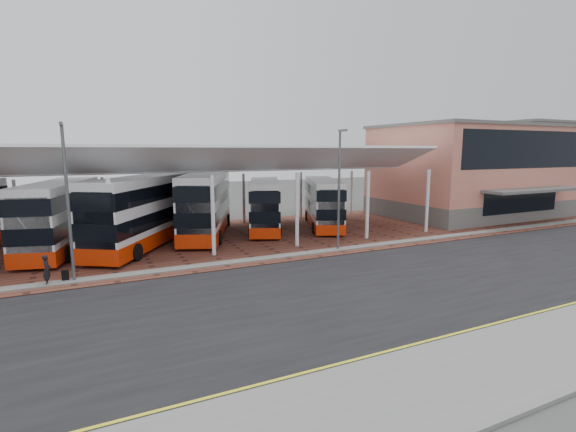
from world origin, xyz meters
name	(u,v)px	position (x,y,z in m)	size (l,w,h in m)	color
ground	(370,280)	(0.00, 0.00, 0.00)	(140.00, 140.00, 0.00)	#40423E
road	(382,285)	(0.00, -1.00, 0.01)	(120.00, 14.00, 0.02)	black
forecourt	(294,233)	(2.00, 13.00, 0.03)	(72.00, 16.00, 0.06)	brown
sidewalk	(535,353)	(0.00, -9.00, 0.07)	(120.00, 4.00, 0.14)	slate
north_kerb	(313,253)	(0.00, 6.20, 0.07)	(120.00, 0.80, 0.14)	slate
yellow_line_near	(484,331)	(0.00, -7.00, 0.03)	(120.00, 0.12, 0.01)	yellow
yellow_line_far	(477,328)	(0.00, -6.70, 0.03)	(120.00, 0.12, 0.01)	yellow
canopy	(192,163)	(-6.00, 13.94, 5.80)	(37.00, 11.63, 7.07)	white
terminal	(470,170)	(23.00, 13.92, 4.66)	(18.40, 14.40, 9.25)	#5F5D59
warehouse	(534,161)	(48.00, 24.00, 5.15)	(30.50, 20.50, 10.25)	gray
lamp_west	(68,198)	(-14.00, 6.27, 4.36)	(0.16, 0.90, 8.07)	#53565A
lamp_east	(339,186)	(2.00, 6.27, 4.36)	(0.16, 0.90, 8.07)	#53565A
bus_1	(61,216)	(-14.84, 14.38, 2.35)	(5.16, 11.47, 4.61)	silver
bus_2	(143,212)	(-9.74, 13.03, 2.49)	(8.68, 11.47, 4.89)	silver
bus_3	(206,204)	(-4.67, 15.23, 2.49)	(7.00, 12.03, 4.89)	silver
bus_4	(265,205)	(0.41, 15.39, 2.14)	(6.06, 10.30, 4.19)	silver
bus_5	(323,203)	(5.53, 14.35, 2.12)	(6.08, 10.16, 4.15)	silver
pedestrian	(47,270)	(-15.17, 6.20, 0.84)	(0.57, 0.37, 1.56)	black
suitcase	(65,276)	(-14.40, 6.47, 0.35)	(0.34, 0.24, 0.58)	black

